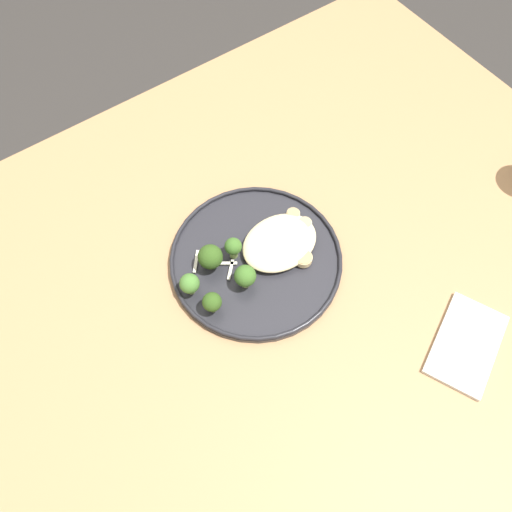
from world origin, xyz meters
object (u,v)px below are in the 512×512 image
object	(u,v)px
seared_scallop_on_noodles	(303,259)
seared_scallop_large_seared	(293,215)
seared_scallop_right_edge	(305,224)
broccoli_floret_tall_stalk	(233,247)
seared_scallop_tiny_bay	(276,239)
broccoli_floret_front_edge	(210,257)
seared_scallop_rear_pale	(266,261)
seared_scallop_front_small	(305,239)
dinner_plate	(256,259)
broccoli_floret_beside_noodles	(245,276)
seared_scallop_left_edge	(284,251)
folded_napkin	(466,344)
broccoli_floret_left_leaning	(212,302)
broccoli_floret_rear_charred	(190,284)

from	to	relation	value
seared_scallop_on_noodles	seared_scallop_large_seared	distance (m)	0.09
seared_scallop_right_edge	broccoli_floret_tall_stalk	world-z (taller)	broccoli_floret_tall_stalk
seared_scallop_tiny_bay	seared_scallop_on_noodles	bearing A→B (deg)	104.80
seared_scallop_tiny_bay	broccoli_floret_front_edge	distance (m)	0.12
seared_scallop_rear_pale	seared_scallop_front_small	xyz separation A→B (m)	(-0.08, 0.00, 0.00)
seared_scallop_front_small	dinner_plate	bearing A→B (deg)	-14.15
seared_scallop_on_noodles	broccoli_floret_beside_noodles	size ratio (longest dim) A/B	0.60
seared_scallop_on_noodles	seared_scallop_rear_pale	size ratio (longest dim) A/B	0.89
seared_scallop_left_edge	folded_napkin	distance (m)	0.32
seared_scallop_front_small	seared_scallop_large_seared	bearing A→B (deg)	-104.52
seared_scallop_rear_pale	broccoli_floret_beside_noodles	world-z (taller)	broccoli_floret_beside_noodles
seared_scallop_rear_pale	seared_scallop_left_edge	xyz separation A→B (m)	(-0.03, 0.00, 0.00)
seared_scallop_rear_pale	seared_scallop_left_edge	world-z (taller)	seared_scallop_left_edge
seared_scallop_on_noodles	seared_scallop_tiny_bay	size ratio (longest dim) A/B	0.97
dinner_plate	seared_scallop_right_edge	bearing A→B (deg)	-179.13
seared_scallop_right_edge	folded_napkin	world-z (taller)	seared_scallop_right_edge
dinner_plate	broccoli_floret_left_leaning	distance (m)	0.12
seared_scallop_on_noodles	seared_scallop_rear_pale	bearing A→B (deg)	-31.33
seared_scallop_tiny_bay	broccoli_floret_tall_stalk	world-z (taller)	broccoli_floret_tall_stalk
seared_scallop_right_edge	seared_scallop_tiny_bay	size ratio (longest dim) A/B	0.79
dinner_plate	seared_scallop_left_edge	xyz separation A→B (m)	(-0.04, 0.02, 0.01)
seared_scallop_tiny_bay	broccoli_floret_left_leaning	world-z (taller)	broccoli_floret_left_leaning
seared_scallop_rear_pale	broccoli_floret_beside_noodles	xyz separation A→B (m)	(0.05, 0.01, 0.02)
seared_scallop_right_edge	broccoli_floret_front_edge	size ratio (longest dim) A/B	0.46
broccoli_floret_rear_charred	folded_napkin	xyz separation A→B (m)	(-0.30, 0.32, -0.03)
broccoli_floret_front_edge	seared_scallop_rear_pale	bearing A→B (deg)	147.16
seared_scallop_on_noodles	broccoli_floret_front_edge	size ratio (longest dim) A/B	0.56
seared_scallop_right_edge	seared_scallop_front_small	bearing A→B (deg)	53.67
seared_scallop_large_seared	broccoli_floret_beside_noodles	size ratio (longest dim) A/B	0.48
broccoli_floret_beside_noodles	dinner_plate	bearing A→B (deg)	-145.40
seared_scallop_right_edge	broccoli_floret_beside_noodles	size ratio (longest dim) A/B	0.49
seared_scallop_on_noodles	folded_napkin	world-z (taller)	seared_scallop_on_noodles
seared_scallop_tiny_bay	seared_scallop_large_seared	bearing A→B (deg)	-156.55
seared_scallop_left_edge	broccoli_floret_front_edge	size ratio (longest dim) A/B	0.53
seared_scallop_front_small	seared_scallop_left_edge	distance (m)	0.04
seared_scallop_tiny_bay	broccoli_floret_left_leaning	distance (m)	0.16
seared_scallop_large_seared	broccoli_floret_left_leaning	xyz separation A→B (m)	(0.21, 0.06, 0.02)
seared_scallop_rear_pale	seared_scallop_tiny_bay	xyz separation A→B (m)	(-0.04, -0.02, -0.00)
dinner_plate	seared_scallop_rear_pale	size ratio (longest dim) A/B	8.81
seared_scallop_rear_pale	broccoli_floret_left_leaning	distance (m)	0.12
broccoli_floret_beside_noodles	broccoli_floret_left_leaning	size ratio (longest dim) A/B	1.09
broccoli_floret_left_leaning	broccoli_floret_beside_noodles	bearing A→B (deg)	-174.28
seared_scallop_right_edge	broccoli_floret_rear_charred	xyz separation A→B (m)	(0.22, -0.01, 0.02)
seared_scallop_front_small	broccoli_floret_tall_stalk	bearing A→B (deg)	-23.32
broccoli_floret_beside_noodles	broccoli_floret_rear_charred	bearing A→B (deg)	-26.67
dinner_plate	seared_scallop_left_edge	size ratio (longest dim) A/B	10.49
broccoli_floret_left_leaning	seared_scallop_tiny_bay	bearing A→B (deg)	-165.10
broccoli_floret_front_edge	broccoli_floret_beside_noodles	size ratio (longest dim) A/B	1.07
dinner_plate	seared_scallop_on_noodles	world-z (taller)	seared_scallop_on_noodles
broccoli_floret_front_edge	seared_scallop_left_edge	bearing A→B (deg)	154.94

